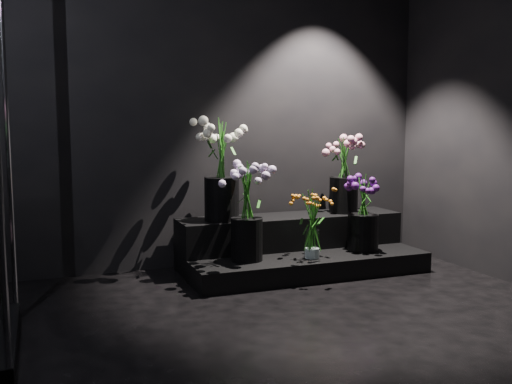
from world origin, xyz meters
TOP-DOWN VIEW (x-y plane):
  - floor at (0.00, 0.00)m, footprint 4.00×4.00m
  - wall_back at (0.00, 2.00)m, footprint 4.00×0.00m
  - display_riser at (0.70, 1.63)m, footprint 1.88×0.83m
  - bouquet_orange_bells at (0.68, 1.29)m, footprint 0.28×0.28m
  - bouquet_lilac at (0.20, 1.41)m, footprint 0.43×0.43m
  - bouquet_purple at (1.19, 1.39)m, footprint 0.39×0.39m
  - bouquet_cream_roses at (0.10, 1.71)m, footprint 0.50×0.50m
  - bouquet_pink_roses at (1.19, 1.72)m, footprint 0.44×0.44m

SIDE VIEW (x-z plane):
  - floor at x=0.00m, z-range 0.00..0.00m
  - display_riser at x=0.70m, z-range -0.04..0.38m
  - bouquet_orange_bells at x=0.68m, z-range 0.17..0.70m
  - bouquet_purple at x=1.19m, z-range 0.18..0.80m
  - bouquet_lilac at x=0.20m, z-range 0.20..0.93m
  - bouquet_pink_roses at x=1.19m, z-range 0.47..1.11m
  - bouquet_cream_roses at x=0.10m, z-range 0.47..1.25m
  - wall_back at x=0.00m, z-range -0.60..3.40m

